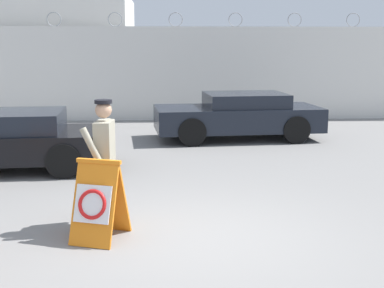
% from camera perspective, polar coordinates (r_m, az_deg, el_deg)
% --- Properties ---
extents(ground_plane, '(90.00, 90.00, 0.00)m').
position_cam_1_polar(ground_plane, '(7.11, 0.42, -9.94)').
color(ground_plane, gray).
extents(perimeter_wall, '(36.00, 0.30, 3.51)m').
position_cam_1_polar(perimeter_wall, '(17.82, -1.72, 7.54)').
color(perimeter_wall, silver).
rests_on(perimeter_wall, ground_plane).
extents(building_block, '(8.42, 5.82, 4.26)m').
position_cam_1_polar(building_block, '(22.18, -17.58, 9.20)').
color(building_block, silver).
rests_on(building_block, ground_plane).
extents(barricade_sign, '(0.77, 0.88, 1.06)m').
position_cam_1_polar(barricade_sign, '(6.99, -9.95, -5.93)').
color(barricade_sign, orange).
rests_on(barricade_sign, ground_plane).
extents(security_guard, '(0.43, 0.63, 1.76)m').
position_cam_1_polar(security_guard, '(7.41, -9.31, -1.31)').
color(security_guard, '#514C42').
rests_on(security_guard, ground_plane).
extents(parked_car_rear_sedan, '(4.46, 2.25, 1.22)m').
position_cam_1_polar(parked_car_rear_sedan, '(14.25, 5.00, 3.08)').
color(parked_car_rear_sedan, black).
rests_on(parked_car_rear_sedan, ground_plane).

